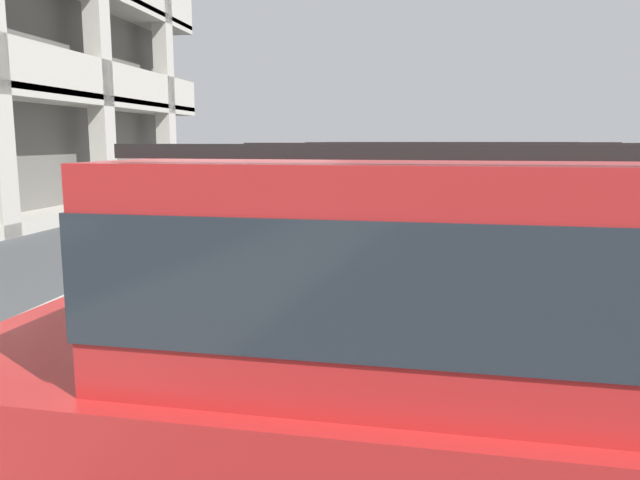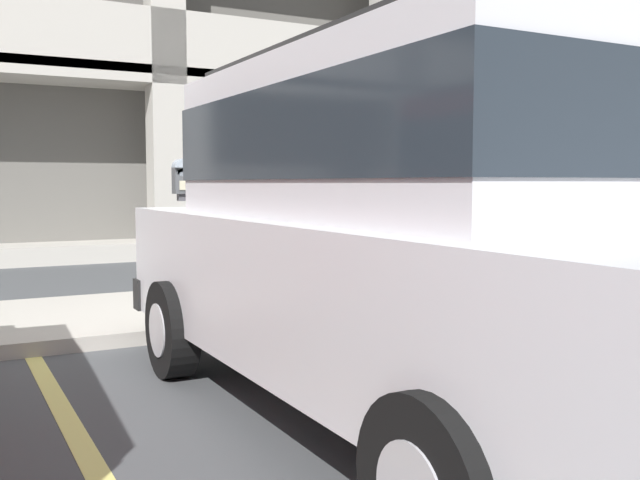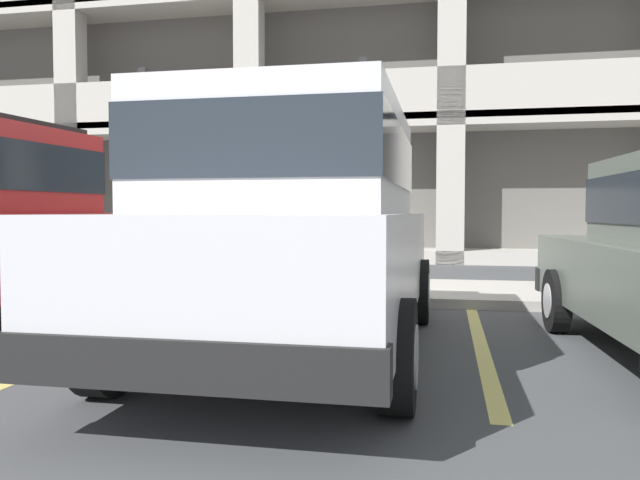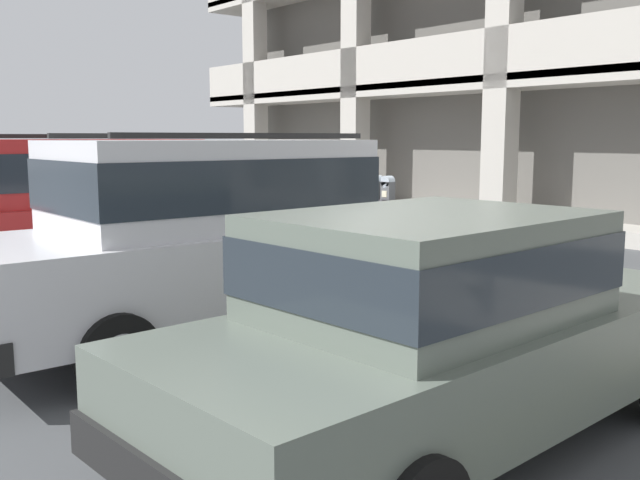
# 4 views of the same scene
# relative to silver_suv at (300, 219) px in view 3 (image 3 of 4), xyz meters

# --- Properties ---
(ground_plane) EXTENTS (80.00, 80.00, 0.10)m
(ground_plane) POSITION_rel_silver_suv_xyz_m (-0.11, 2.29, -1.14)
(ground_plane) COLOR #444749
(sidewalk) EXTENTS (40.00, 2.20, 0.12)m
(sidewalk) POSITION_rel_silver_suv_xyz_m (-0.11, 3.59, -1.03)
(sidewalk) COLOR #ADA89E
(sidewalk) RESTS_ON ground_plane
(parking_stall_lines) EXTENTS (12.73, 4.80, 0.01)m
(parking_stall_lines) POSITION_rel_silver_suv_xyz_m (1.47, 0.89, -1.08)
(parking_stall_lines) COLOR #DBD16B
(parking_stall_lines) RESTS_ON ground_plane
(silver_suv) EXTENTS (2.03, 4.78, 2.03)m
(silver_suv) POSITION_rel_silver_suv_xyz_m (0.00, 0.00, 0.00)
(silver_suv) COLOR silver
(silver_suv) RESTS_ON ground_plane
(parking_meter_near) EXTENTS (0.35, 0.12, 1.41)m
(parking_meter_near) POSITION_rel_silver_suv_xyz_m (-0.36, 2.64, 0.08)
(parking_meter_near) COLOR #47474C
(parking_meter_near) RESTS_ON sidewalk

